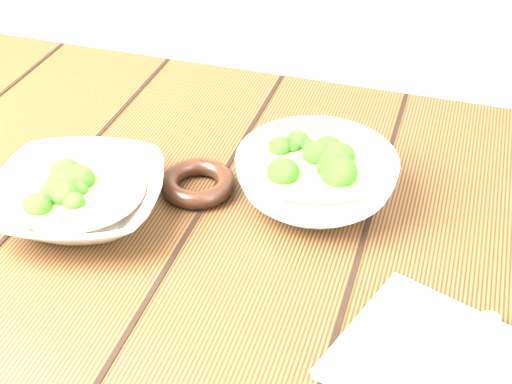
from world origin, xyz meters
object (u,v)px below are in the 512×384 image
(napkin, at_px, (448,369))
(table, at_px, (211,301))
(trivet, at_px, (198,183))
(soup_bowl_front, at_px, (79,197))
(soup_bowl_back, at_px, (316,177))

(napkin, bearing_deg, table, 175.34)
(trivet, bearing_deg, soup_bowl_front, -143.21)
(soup_bowl_back, relative_size, napkin, 1.23)
(table, relative_size, soup_bowl_front, 4.90)
(soup_bowl_front, bearing_deg, soup_bowl_back, 23.68)
(soup_bowl_front, distance_m, soup_bowl_back, 0.29)
(trivet, bearing_deg, soup_bowl_back, 10.74)
(soup_bowl_back, bearing_deg, trivet, -169.26)
(napkin, bearing_deg, soup_bowl_back, 148.59)
(soup_bowl_back, xyz_separation_m, napkin, (0.18, -0.23, -0.03))
(soup_bowl_front, xyz_separation_m, napkin, (0.45, -0.11, -0.02))
(table, distance_m, soup_bowl_back, 0.21)
(table, bearing_deg, soup_bowl_front, -172.94)
(soup_bowl_back, height_order, napkin, soup_bowl_back)
(napkin, bearing_deg, trivet, 168.37)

